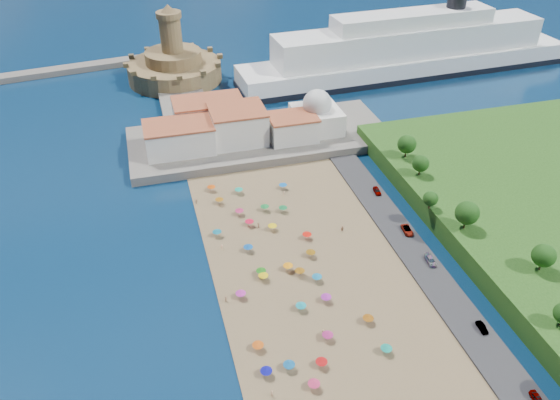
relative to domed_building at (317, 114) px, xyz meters
name	(u,v)px	position (x,y,z in m)	size (l,w,h in m)	color
ground	(292,286)	(-30.00, -71.00, -8.97)	(700.00, 700.00, 0.00)	#071938
terrace	(260,138)	(-20.00, 2.00, -7.47)	(90.00, 36.00, 3.00)	#59544C
jetty	(184,105)	(-42.00, 37.00, -7.77)	(18.00, 70.00, 2.40)	#59544C
waterfront_buildings	(222,125)	(-33.05, 2.64, -1.10)	(57.00, 29.00, 11.00)	silver
domed_building	(317,114)	(0.00, 0.00, 0.00)	(16.00, 16.00, 15.00)	silver
fortress	(174,65)	(-42.00, 67.00, -2.29)	(40.00, 40.00, 32.40)	olive
cruise_ship	(409,52)	(58.43, 46.94, 0.96)	(154.47, 30.41, 33.56)	black
beach_parasols	(299,314)	(-31.64, -82.27, -6.83)	(30.26, 114.08, 2.20)	gray
beachgoers	(287,297)	(-32.43, -75.42, -7.86)	(37.78, 94.64, 1.87)	tan
parked_cars	(430,260)	(6.00, -72.55, -7.58)	(2.88, 79.27, 1.43)	gray
hillside_trees	(489,234)	(18.16, -76.70, 1.28)	(17.70, 105.02, 7.88)	#382314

